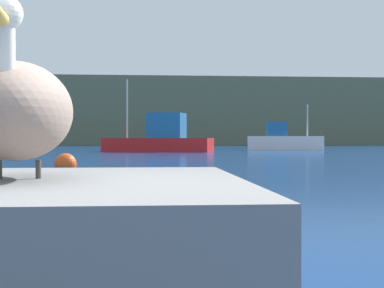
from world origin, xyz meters
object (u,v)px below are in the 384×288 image
(pelican, at_px, (17,110))
(mooring_buoy, at_px, (66,164))
(fishing_boat_white, at_px, (284,140))
(fishing_boat_red, at_px, (160,139))

(pelican, distance_m, mooring_buoy, 10.95)
(fishing_boat_white, distance_m, mooring_buoy, 32.35)
(pelican, distance_m, fishing_boat_red, 35.16)
(pelican, relative_size, fishing_boat_red, 0.18)
(fishing_boat_red, height_order, mooring_buoy, fishing_boat_red)
(fishing_boat_white, bearing_deg, pelican, -96.55)
(fishing_boat_white, bearing_deg, mooring_buoy, -104.31)
(mooring_buoy, bearing_deg, fishing_boat_red, 83.21)
(pelican, bearing_deg, fishing_boat_white, 157.75)
(pelican, height_order, fishing_boat_red, fishing_boat_red)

